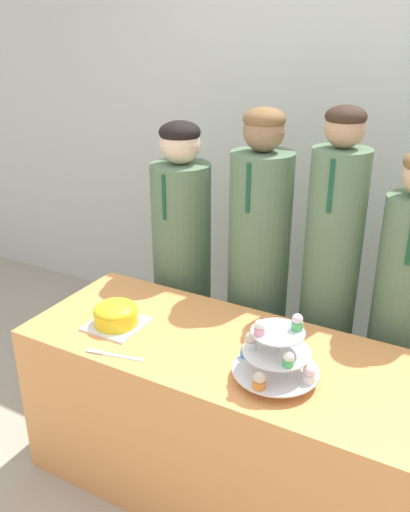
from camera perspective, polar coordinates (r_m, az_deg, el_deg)
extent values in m
cube|color=silver|center=(3.17, 14.79, 12.29)|extent=(9.00, 0.06, 2.70)
cube|color=#EF9951|center=(2.39, 3.11, -17.14)|extent=(1.77, 0.67, 0.73)
cube|color=white|center=(2.35, -9.28, -7.10)|extent=(0.22, 0.22, 0.01)
cylinder|color=yellow|center=(2.34, -9.33, -6.32)|extent=(0.19, 0.19, 0.06)
ellipsoid|color=yellow|center=(2.32, -9.39, -5.57)|extent=(0.18, 0.18, 0.07)
cube|color=silver|center=(2.14, -8.55, -10.45)|extent=(0.17, 0.05, 0.00)
cube|color=#B2B2B7|center=(2.19, -11.44, -9.88)|extent=(0.07, 0.04, 0.01)
cylinder|color=silver|center=(1.97, 7.53, -10.35)|extent=(0.02, 0.02, 0.20)
cylinder|color=silver|center=(2.00, 7.43, -11.81)|extent=(0.31, 0.31, 0.01)
cylinder|color=silver|center=(1.96, 7.55, -9.92)|extent=(0.24, 0.24, 0.01)
cylinder|color=silver|center=(1.92, 7.68, -7.94)|extent=(0.19, 0.19, 0.01)
cylinder|color=white|center=(1.95, 10.85, -12.49)|extent=(0.05, 0.05, 0.03)
sphere|color=silver|center=(1.93, 10.92, -11.80)|extent=(0.04, 0.04, 0.04)
cylinder|color=#4CB766|center=(2.09, 8.94, -9.61)|extent=(0.04, 0.04, 0.03)
sphere|color=#F4E5C6|center=(2.08, 8.99, -8.98)|extent=(0.04, 0.04, 0.04)
cylinder|color=#3893DB|center=(2.05, 4.24, -10.19)|extent=(0.04, 0.04, 0.03)
sphere|color=beige|center=(2.04, 4.26, -9.64)|extent=(0.03, 0.03, 0.03)
cylinder|color=orange|center=(1.90, 5.71, -13.29)|extent=(0.05, 0.05, 0.03)
sphere|color=beige|center=(1.88, 5.74, -12.62)|extent=(0.04, 0.04, 0.04)
cylinder|color=#4CB766|center=(1.88, 8.74, -11.05)|extent=(0.04, 0.04, 0.02)
sphere|color=white|center=(1.86, 8.78, -10.45)|extent=(0.04, 0.04, 0.04)
cylinder|color=#3893DB|center=(2.02, 8.97, -8.35)|extent=(0.04, 0.04, 0.03)
sphere|color=white|center=(2.01, 9.02, -7.71)|extent=(0.04, 0.04, 0.04)
cylinder|color=white|center=(1.96, 4.82, -9.24)|extent=(0.05, 0.05, 0.03)
sphere|color=beige|center=(1.94, 4.85, -8.57)|extent=(0.04, 0.04, 0.04)
cylinder|color=#4CB766|center=(1.93, 9.66, -7.25)|extent=(0.04, 0.04, 0.03)
sphere|color=silver|center=(1.91, 9.71, -6.56)|extent=(0.04, 0.04, 0.04)
cylinder|color=pink|center=(1.88, 5.74, -7.86)|extent=(0.04, 0.04, 0.03)
sphere|color=white|center=(1.87, 5.77, -7.23)|extent=(0.04, 0.04, 0.04)
cylinder|color=#567556|center=(2.89, -2.39, -2.81)|extent=(0.30, 0.30, 1.29)
sphere|color=beige|center=(2.65, -2.66, 11.74)|extent=(0.20, 0.20, 0.20)
ellipsoid|color=black|center=(2.64, -2.68, 12.89)|extent=(0.20, 0.20, 0.11)
cube|color=#14472D|center=(2.58, -4.35, 6.14)|extent=(0.02, 0.01, 0.22)
cylinder|color=#567556|center=(2.69, 5.51, -3.77)|extent=(0.29, 0.29, 1.39)
sphere|color=#8E6B4C|center=(2.44, 6.23, 12.97)|extent=(0.19, 0.19, 0.19)
ellipsoid|color=brown|center=(2.43, 6.28, 14.15)|extent=(0.19, 0.19, 0.10)
cube|color=#14472D|center=(2.36, 4.56, 7.10)|extent=(0.02, 0.01, 0.22)
cylinder|color=#567556|center=(2.58, 12.73, -4.90)|extent=(0.25, 0.25, 1.44)
sphere|color=tan|center=(2.32, 14.51, 12.93)|extent=(0.17, 0.17, 0.17)
ellipsoid|color=#332319|center=(2.31, 14.63, 14.03)|extent=(0.17, 0.17, 0.09)
cube|color=#14472D|center=(2.24, 13.09, 7.15)|extent=(0.02, 0.01, 0.22)
cylinder|color=#567556|center=(2.56, 19.73, -8.01)|extent=(0.27, 0.27, 1.28)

